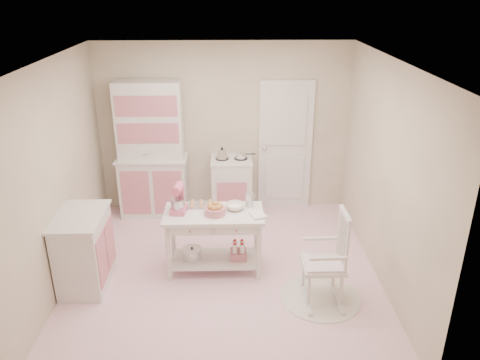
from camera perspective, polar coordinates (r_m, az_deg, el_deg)
name	(u,v)px	position (r m, az deg, el deg)	size (l,w,h in m)	color
room_shell	(222,148)	(5.25, -2.24, 3.95)	(3.84, 3.84, 2.62)	pink
door	(285,146)	(7.28, 5.54, 4.13)	(0.82, 0.05, 2.04)	silver
hutch	(151,150)	(7.12, -10.78, 3.55)	(1.06, 0.50, 2.08)	silver
stove	(232,187)	(7.19, -1.02, -0.80)	(0.62, 0.57, 0.92)	silver
base_cabinet	(84,250)	(5.84, -18.45, -8.12)	(0.54, 0.84, 0.92)	silver
lace_rug	(320,297)	(5.65, 9.76, -13.86)	(0.92, 0.92, 0.01)	white
rocking_chair	(324,257)	(5.34, 10.16, -9.18)	(0.48, 0.72, 1.10)	silver
work_table	(214,241)	(5.85, -3.16, -7.45)	(1.20, 0.60, 0.80)	silver
stand_mixer	(178,199)	(5.63, -7.56, -2.34)	(0.20, 0.28, 0.34)	#D65A80
cookie_tray	(202,205)	(5.82, -4.67, -3.09)	(0.34, 0.24, 0.02)	silver
bread_basket	(215,211)	(5.59, -3.06, -3.78)	(0.25, 0.25, 0.09)	#C47180
mixing_bowl	(235,206)	(5.71, -0.62, -3.25)	(0.23, 0.23, 0.07)	white
metal_pitcher	(249,200)	(5.76, 1.16, -2.44)	(0.10, 0.10, 0.17)	silver
recipe_book	(251,216)	(5.55, 1.38, -4.38)	(0.16, 0.22, 0.02)	white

